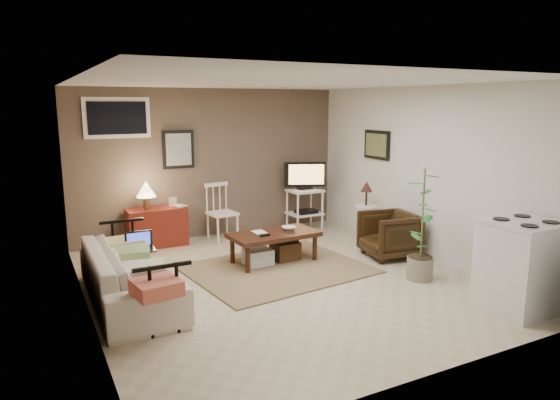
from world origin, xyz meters
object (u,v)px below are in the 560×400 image
sofa (129,265)px  armchair (389,233)px  side_table (366,205)px  stove (522,265)px  red_console (156,224)px  potted_plant (422,220)px  coffee_table (273,245)px  spindle_chair (222,213)px  tv_stand (305,194)px

sofa → armchair: sofa is taller
side_table → stove: 2.90m
red_console → side_table: (3.00, -1.28, 0.25)m
sofa → stove: (3.63, -2.13, 0.08)m
sofa → potted_plant: size_ratio=1.47×
side_table → stove: (-0.16, -2.89, -0.12)m
coffee_table → spindle_chair: spindle_chair is taller
tv_stand → sofa: bearing=-150.5°
red_console → side_table: size_ratio=1.06×
sofa → side_table: 3.87m
spindle_chair → stove: size_ratio=0.93×
sofa → stove: 4.21m
spindle_chair → potted_plant: (1.51, -2.91, 0.33)m
coffee_table → sofa: 2.07m
coffee_table → potted_plant: (1.33, -1.42, 0.50)m
side_table → spindle_chair: bearing=148.7°
armchair → red_console: bearing=-117.0°
side_table → tv_stand: bearing=111.7°
sofa → tv_stand: tv_stand is taller
potted_plant → armchair: bearing=74.0°
tv_stand → armchair: 1.96m
potted_plant → stove: 1.25m
coffee_table → side_table: size_ratio=1.27×
side_table → armchair: size_ratio=1.36×
sofa → spindle_chair: spindle_chair is taller
side_table → sofa: bearing=-168.7°
tv_stand → potted_plant: potted_plant is taller
coffee_table → potted_plant: 2.01m
side_table → armchair: 0.86m
coffee_table → stove: (1.62, -2.60, 0.23)m
sofa → spindle_chair: (1.83, 1.95, 0.02)m
stove → spindle_chair: bearing=113.8°
sofa → potted_plant: 3.49m
armchair → stove: size_ratio=0.73×
coffee_table → stove: 3.07m
sofa → tv_stand: 3.84m
coffee_table → sofa: size_ratio=0.59×
red_console → spindle_chair: (1.04, -0.09, 0.07)m
armchair → side_table: bearing=176.3°
potted_plant → coffee_table: bearing=133.0°
spindle_chair → armchair: bearing=-48.3°
potted_plant → stove: potted_plant is taller
potted_plant → stove: size_ratio=1.46×
coffee_table → potted_plant: bearing=-47.0°
spindle_chair → tv_stand: size_ratio=0.77×
red_console → potted_plant: potted_plant is taller
side_table → potted_plant: bearing=-104.7°
red_console → side_table: red_console is taller
spindle_chair → side_table: (1.96, -1.19, 0.18)m
sofa → spindle_chair: 2.67m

